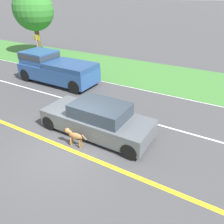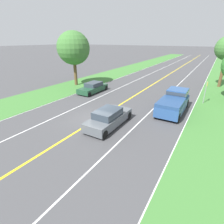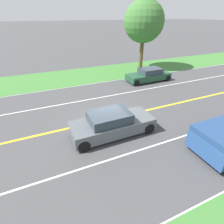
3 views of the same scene
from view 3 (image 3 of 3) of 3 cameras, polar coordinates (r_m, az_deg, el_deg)
ground_plane at (r=11.77m, az=-1.55°, el=-2.42°), size 400.00×400.00×0.00m
centre_divider_line at (r=11.77m, az=-1.55°, el=-2.40°), size 0.18×160.00×0.01m
lane_edge_line_right at (r=7.60m, az=22.07°, el=-28.64°), size 0.14×160.00×0.01m
lane_edge_line_left at (r=17.82m, az=-10.27°, el=8.56°), size 0.14×160.00×0.01m
lane_dash_same_dir at (r=9.27m, az=6.95°, el=-12.89°), size 0.10×160.00×0.01m
lane_dash_oncoming at (r=14.69m, az=-6.78°, el=4.21°), size 0.10×160.00×0.01m
grass_verge_left at (r=20.59m, az=-12.44°, el=11.23°), size 6.00×160.00×0.03m
ego_car at (r=10.09m, az=-0.04°, el=-3.89°), size 1.89×4.80×1.43m
dog at (r=11.26m, az=-1.16°, el=-1.17°), size 0.29×1.04×0.76m
oncoming_car at (r=19.05m, az=11.90°, el=11.71°), size 1.86×4.58×1.31m
roadside_tree_left_near at (r=23.24m, az=10.35°, el=26.99°), size 4.74×4.74×7.79m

